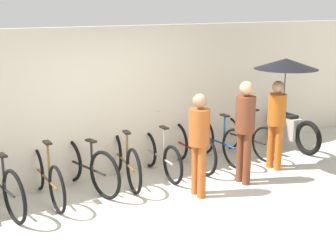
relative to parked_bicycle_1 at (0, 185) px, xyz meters
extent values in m
plane|color=beige|center=(2.03, -1.73, -0.40)|extent=(30.00, 30.00, 0.00)
cube|color=beige|center=(2.03, 0.50, 0.88)|extent=(14.48, 0.12, 2.56)
torus|color=black|center=(0.05, -0.51, -0.01)|extent=(0.13, 0.77, 0.77)
cylinder|color=black|center=(0.00, -0.01, -0.01)|extent=(0.13, 1.01, 0.04)
cylinder|color=black|center=(0.02, -0.18, 0.23)|extent=(0.04, 0.04, 0.49)
cube|color=black|center=(0.02, -0.18, 0.49)|extent=(0.11, 0.21, 0.03)
torus|color=black|center=(0.70, 0.53, -0.04)|extent=(0.08, 0.71, 0.71)
torus|color=black|center=(0.65, -0.51, -0.04)|extent=(0.08, 0.71, 0.71)
cylinder|color=brown|center=(0.68, 0.01, -0.04)|extent=(0.09, 1.04, 0.04)
cylinder|color=brown|center=(0.67, -0.17, 0.25)|extent=(0.04, 0.04, 0.59)
cube|color=black|center=(0.67, -0.17, 0.57)|extent=(0.10, 0.20, 0.03)
cylinder|color=brown|center=(0.70, 0.53, 0.31)|extent=(0.04, 0.04, 0.71)
cylinder|color=brown|center=(0.70, 0.53, 0.66)|extent=(0.44, 0.05, 0.03)
torus|color=black|center=(1.27, 0.58, -0.01)|extent=(0.19, 0.76, 0.76)
torus|color=black|center=(1.44, -0.43, -0.01)|extent=(0.19, 0.76, 0.76)
cylinder|color=black|center=(1.35, 0.08, -0.01)|extent=(0.21, 1.01, 0.04)
cylinder|color=black|center=(1.38, -0.10, 0.21)|extent=(0.04, 0.04, 0.46)
cube|color=black|center=(1.38, -0.10, 0.46)|extent=(0.12, 0.21, 0.03)
cylinder|color=black|center=(1.27, 0.58, 0.28)|extent=(0.04, 0.04, 0.58)
cylinder|color=black|center=(1.27, 0.58, 0.57)|extent=(0.44, 0.10, 0.03)
torus|color=black|center=(2.15, 0.58, -0.03)|extent=(0.21, 0.73, 0.74)
torus|color=black|center=(1.91, -0.49, -0.03)|extent=(0.21, 0.73, 0.74)
cylinder|color=brown|center=(2.03, 0.05, -0.03)|extent=(0.27, 1.07, 0.04)
cylinder|color=brown|center=(1.99, -0.14, 0.23)|extent=(0.04, 0.04, 0.53)
cube|color=black|center=(1.99, -0.14, 0.51)|extent=(0.13, 0.21, 0.03)
cylinder|color=brown|center=(2.15, 0.58, 0.26)|extent=(0.04, 0.04, 0.58)
cylinder|color=brown|center=(2.15, 0.58, 0.55)|extent=(0.44, 0.12, 0.03)
torus|color=black|center=(2.76, 0.48, -0.07)|extent=(0.13, 0.66, 0.66)
torus|color=black|center=(2.65, -0.49, -0.07)|extent=(0.13, 0.66, 0.66)
cylinder|color=#A59E93|center=(2.70, -0.01, -0.07)|extent=(0.15, 0.97, 0.04)
cylinder|color=#A59E93|center=(2.68, -0.18, 0.21)|extent=(0.04, 0.04, 0.55)
cube|color=black|center=(2.68, -0.18, 0.50)|extent=(0.11, 0.21, 0.03)
cylinder|color=#A59E93|center=(2.76, 0.48, 0.28)|extent=(0.04, 0.04, 0.69)
cylinder|color=#A59E93|center=(2.76, 0.48, 0.62)|extent=(0.44, 0.08, 0.03)
torus|color=black|center=(3.43, 0.48, -0.03)|extent=(0.13, 0.74, 0.73)
torus|color=black|center=(3.33, -0.47, -0.03)|extent=(0.13, 0.74, 0.73)
cylinder|color=maroon|center=(3.38, 0.00, -0.03)|extent=(0.13, 0.96, 0.04)
cylinder|color=maroon|center=(3.36, -0.16, 0.21)|extent=(0.04, 0.04, 0.48)
cube|color=black|center=(3.36, -0.16, 0.46)|extent=(0.11, 0.21, 0.03)
cylinder|color=maroon|center=(3.43, 0.48, 0.29)|extent=(0.04, 0.04, 0.64)
cylinder|color=maroon|center=(3.43, 0.48, 0.61)|extent=(0.44, 0.07, 0.03)
torus|color=black|center=(4.09, 0.55, -0.03)|extent=(0.09, 0.74, 0.74)
torus|color=black|center=(4.03, -0.47, -0.03)|extent=(0.09, 0.74, 0.74)
cylinder|color=#19478C|center=(4.06, 0.04, -0.03)|extent=(0.10, 1.02, 0.04)
cylinder|color=#19478C|center=(4.05, -0.14, 0.24)|extent=(0.04, 0.04, 0.54)
cube|color=black|center=(4.05, -0.14, 0.52)|extent=(0.10, 0.20, 0.03)
cylinder|color=#19478C|center=(4.09, 0.55, 0.27)|extent=(0.04, 0.04, 0.59)
cylinder|color=#19478C|center=(4.09, 0.55, 0.57)|extent=(0.44, 0.05, 0.03)
torus|color=black|center=(4.72, 0.51, -0.06)|extent=(0.06, 0.68, 0.68)
torus|color=black|center=(4.75, -0.52, -0.06)|extent=(0.06, 0.68, 0.68)
cylinder|color=black|center=(4.73, 0.00, -0.06)|extent=(0.07, 1.03, 0.04)
cylinder|color=black|center=(4.74, -0.18, 0.24)|extent=(0.04, 0.04, 0.60)
cube|color=black|center=(4.74, -0.18, 0.56)|extent=(0.10, 0.20, 0.03)
cylinder|color=black|center=(4.72, 0.51, 0.31)|extent=(0.04, 0.04, 0.74)
cylinder|color=black|center=(4.72, 0.51, 0.68)|extent=(0.44, 0.04, 0.03)
cylinder|color=#9E4C1E|center=(2.71, -1.03, 0.01)|extent=(0.13, 0.13, 0.82)
cylinder|color=#9E4C1E|center=(2.69, -1.21, 0.01)|extent=(0.13, 0.13, 0.82)
cylinder|color=#9E4C1E|center=(2.70, -1.12, 0.70)|extent=(0.32, 0.32, 0.56)
sphere|color=#997051|center=(2.70, -1.12, 1.11)|extent=(0.21, 0.21, 0.21)
cylinder|color=brown|center=(3.66, -1.01, 0.04)|extent=(0.13, 0.13, 0.87)
cylinder|color=brown|center=(3.64, -1.19, 0.04)|extent=(0.13, 0.13, 0.87)
cylinder|color=brown|center=(3.65, -1.10, 0.77)|extent=(0.32, 0.32, 0.59)
sphere|color=tan|center=(3.65, -1.10, 1.20)|extent=(0.23, 0.23, 0.23)
cylinder|color=#B25619|center=(4.60, -0.80, 0.01)|extent=(0.13, 0.13, 0.82)
cylinder|color=#B25619|center=(4.61, -0.98, 0.01)|extent=(0.13, 0.13, 0.82)
cylinder|color=#B25619|center=(4.60, -0.89, 0.70)|extent=(0.32, 0.32, 0.56)
sphere|color=tan|center=(4.60, -0.89, 1.11)|extent=(0.21, 0.21, 0.21)
cylinder|color=#332D28|center=(4.61, -1.03, 1.08)|extent=(0.02, 0.02, 0.70)
cone|color=black|center=(4.61, -1.03, 1.52)|extent=(1.09, 1.09, 0.18)
torus|color=black|center=(5.87, 0.59, -0.05)|extent=(0.17, 0.70, 0.69)
torus|color=black|center=(5.75, -0.69, -0.05)|extent=(0.17, 0.70, 0.69)
cube|color=#ADA89E|center=(5.81, -0.05, 0.03)|extent=(0.31, 0.72, 0.44)
cube|color=black|center=(5.81, -0.05, 0.28)|extent=(0.27, 0.51, 0.06)
cylinder|color=#B2B2B7|center=(5.87, 0.59, 0.50)|extent=(0.58, 0.09, 0.03)
camera|label=1|loc=(-1.49, -6.51, 2.47)|focal=50.00mm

